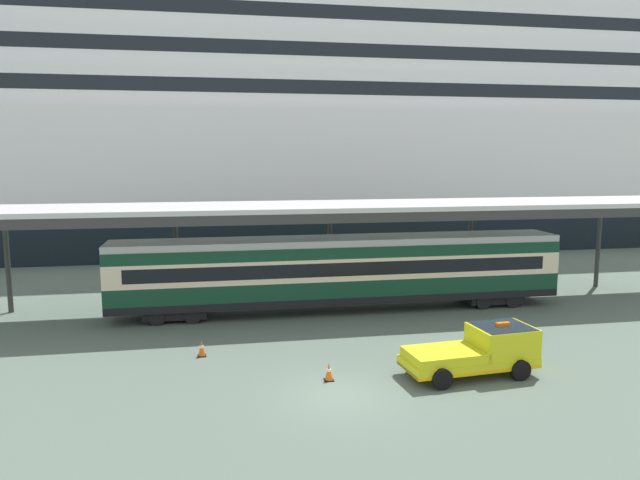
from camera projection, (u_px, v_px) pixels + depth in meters
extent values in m
plane|color=#546458|center=(339.00, 396.00, 21.16)|extent=(400.00, 400.00, 0.00)
cube|color=black|center=(240.00, 218.00, 63.51)|extent=(177.48, 31.74, 3.71)
cube|color=white|center=(239.00, 160.00, 62.62)|extent=(177.48, 31.74, 8.66)
cube|color=white|center=(238.00, 103.00, 61.77)|extent=(163.28, 29.20, 3.14)
cube|color=black|center=(246.00, 86.00, 47.58)|extent=(156.18, 0.12, 1.13)
cube|color=white|center=(238.00, 72.00, 61.32)|extent=(156.75, 28.04, 3.14)
cube|color=black|center=(245.00, 47.00, 47.70)|extent=(149.94, 0.12, 1.13)
cube|color=white|center=(237.00, 41.00, 60.87)|extent=(150.22, 26.87, 3.14)
cube|color=black|center=(244.00, 8.00, 47.82)|extent=(143.69, 0.12, 1.13)
cube|color=white|center=(236.00, 9.00, 60.42)|extent=(143.69, 25.70, 3.14)
cube|color=silver|center=(338.00, 206.00, 32.35)|extent=(44.62, 5.67, 0.25)
cube|color=#313131|center=(350.00, 218.00, 29.74)|extent=(44.62, 0.20, 0.50)
cylinder|color=#313131|center=(7.00, 262.00, 31.96)|extent=(0.28, 0.28, 5.66)
cylinder|color=#313131|center=(176.00, 257.00, 33.55)|extent=(0.28, 0.28, 5.66)
cylinder|color=#313131|center=(330.00, 252.00, 35.14)|extent=(0.28, 0.28, 5.66)
cylinder|color=#313131|center=(470.00, 248.00, 36.73)|extent=(0.28, 0.28, 5.66)
cylinder|color=#313131|center=(598.00, 244.00, 38.32)|extent=(0.28, 0.28, 5.66)
cube|color=black|center=(340.00, 296.00, 32.57)|extent=(24.58, 2.80, 0.40)
cube|color=#0F3823|center=(340.00, 284.00, 32.47)|extent=(24.58, 2.80, 0.90)
cube|color=beige|center=(340.00, 266.00, 32.32)|extent=(24.58, 2.80, 1.20)
cube|color=black|center=(346.00, 269.00, 30.98)|extent=(22.62, 0.08, 0.72)
cube|color=#0F3823|center=(340.00, 249.00, 32.19)|extent=(24.58, 2.80, 0.60)
cube|color=#B2B2B2|center=(340.00, 241.00, 32.12)|extent=(24.58, 2.69, 0.36)
cube|color=black|center=(176.00, 310.00, 31.05)|extent=(3.20, 2.35, 0.50)
cylinder|color=black|center=(156.00, 318.00, 29.75)|extent=(0.84, 0.12, 0.84)
cylinder|color=black|center=(193.00, 316.00, 30.07)|extent=(0.84, 0.12, 0.84)
cube|color=black|center=(489.00, 296.00, 34.20)|extent=(3.20, 2.35, 0.50)
cylinder|color=black|center=(483.00, 302.00, 32.90)|extent=(0.84, 0.12, 0.84)
cylinder|color=black|center=(513.00, 301.00, 33.22)|extent=(0.84, 0.12, 0.84)
cube|color=yellow|center=(468.00, 361.00, 23.05)|extent=(5.36, 2.48, 0.36)
cube|color=#F2B20C|center=(468.00, 364.00, 23.06)|extent=(5.37, 2.50, 0.12)
cube|color=yellow|center=(502.00, 340.00, 23.33)|extent=(2.46, 2.13, 1.10)
cube|color=#19232D|center=(502.00, 331.00, 23.28)|extent=(2.24, 2.03, 0.44)
cube|color=orange|center=(503.00, 324.00, 23.24)|extent=(0.58, 0.25, 0.16)
cube|color=yellow|center=(445.00, 355.00, 22.71)|extent=(3.08, 2.19, 0.36)
cylinder|color=black|center=(492.00, 353.00, 24.47)|extent=(0.82, 0.32, 0.80)
cylinder|color=black|center=(520.00, 370.00, 22.57)|extent=(0.82, 0.32, 0.80)
cylinder|color=black|center=(418.00, 361.00, 23.58)|extent=(0.82, 0.32, 0.80)
cylinder|color=black|center=(442.00, 379.00, 21.67)|extent=(0.82, 0.32, 0.80)
cube|color=black|center=(202.00, 356.00, 25.30)|extent=(0.36, 0.36, 0.04)
cone|color=#EA590F|center=(202.00, 348.00, 25.25)|extent=(0.30, 0.30, 0.68)
cylinder|color=white|center=(202.00, 347.00, 25.25)|extent=(0.17, 0.17, 0.10)
cube|color=black|center=(329.00, 380.00, 22.59)|extent=(0.36, 0.36, 0.04)
cone|color=#EA590F|center=(329.00, 371.00, 22.54)|extent=(0.30, 0.30, 0.67)
cylinder|color=white|center=(329.00, 370.00, 22.53)|extent=(0.17, 0.17, 0.09)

